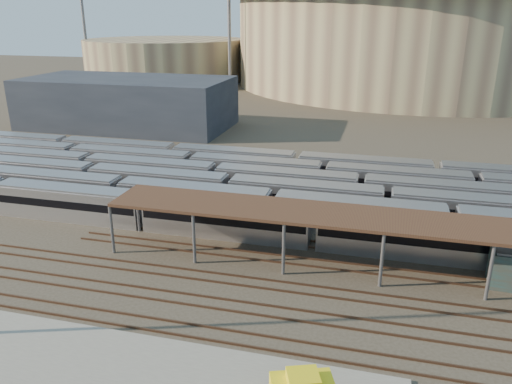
{
  "coord_description": "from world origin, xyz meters",
  "views": [
    {
      "loc": [
        16.94,
        -38.31,
        22.41
      ],
      "look_at": [
        3.79,
        12.0,
        3.75
      ],
      "focal_mm": 35.0,
      "sensor_mm": 36.0,
      "label": 1
    }
  ],
  "objects": [
    {
      "name": "inspection_shed",
      "position": [
        22.0,
        4.0,
        4.98
      ],
      "size": [
        60.3,
        6.0,
        5.3
      ],
      "color": "slate",
      "rests_on": "ground"
    },
    {
      "name": "service_building",
      "position": [
        -35.0,
        55.0,
        5.0
      ],
      "size": [
        42.0,
        20.0,
        10.0
      ],
      "primitive_type": "cube",
      "color": "#1E232D",
      "rests_on": "ground"
    },
    {
      "name": "floodlight_0",
      "position": [
        -30.0,
        110.0,
        20.65
      ],
      "size": [
        4.0,
        1.0,
        38.4
      ],
      "color": "slate",
      "rests_on": "ground"
    },
    {
      "name": "secondary_arena",
      "position": [
        -60.0,
        130.0,
        7.0
      ],
      "size": [
        56.0,
        56.0,
        14.0
      ],
      "primitive_type": "cylinder",
      "color": "tan",
      "rests_on": "ground"
    },
    {
      "name": "ground",
      "position": [
        0.0,
        0.0,
        0.0
      ],
      "size": [
        420.0,
        420.0,
        0.0
      ],
      "primitive_type": "plane",
      "color": "#383026",
      "rests_on": "ground"
    },
    {
      "name": "floodlight_1",
      "position": [
        -85.0,
        120.0,
        20.65
      ],
      "size": [
        4.0,
        1.0,
        38.4
      ],
      "color": "slate",
      "rests_on": "ground"
    },
    {
      "name": "empty_tracks",
      "position": [
        0.0,
        -5.0,
        0.09
      ],
      "size": [
        170.0,
        9.62,
        0.18
      ],
      "color": "#4C3323",
      "rests_on": "ground"
    },
    {
      "name": "apron",
      "position": [
        -5.0,
        -15.0,
        0.1
      ],
      "size": [
        50.0,
        9.0,
        0.2
      ],
      "primitive_type": "cube",
      "color": "gray",
      "rests_on": "ground"
    },
    {
      "name": "stadium",
      "position": [
        25.0,
        140.0,
        16.47
      ],
      "size": [
        124.0,
        124.0,
        32.5
      ],
      "color": "tan",
      "rests_on": "ground"
    },
    {
      "name": "floodlight_3",
      "position": [
        -10.0,
        160.0,
        20.65
      ],
      "size": [
        4.0,
        1.0,
        38.4
      ],
      "color": "slate",
      "rests_on": "ground"
    },
    {
      "name": "subway_trains",
      "position": [
        -1.8,
        18.5,
        1.8
      ],
      "size": [
        126.77,
        23.9,
        3.6
      ],
      "color": "silver",
      "rests_on": "ground"
    }
  ]
}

